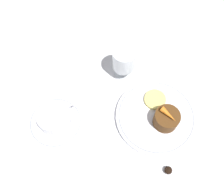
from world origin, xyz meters
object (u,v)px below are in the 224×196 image
object	(u,v)px
dinner_plate	(156,116)
wine_glass	(124,60)
coffee_cup	(54,119)
dessert_cake	(166,119)
fork	(105,153)

from	to	relation	value
dinner_plate	wine_glass	size ratio (longest dim) A/B	2.03
coffee_cup	dessert_cake	xyz separation A→B (m)	(0.25, -0.19, -0.00)
coffee_cup	wine_glass	distance (m)	0.26
coffee_cup	fork	bearing A→B (deg)	-68.74
dessert_cake	wine_glass	bearing A→B (deg)	87.24
dinner_plate	dessert_cake	world-z (taller)	dessert_cake
dessert_cake	dinner_plate	bearing A→B (deg)	104.12
wine_glass	fork	distance (m)	0.27
dinner_plate	dessert_cake	xyz separation A→B (m)	(0.01, -0.03, 0.03)
dinner_plate	fork	world-z (taller)	dinner_plate
dinner_plate	wine_glass	bearing A→B (deg)	84.46
wine_glass	fork	size ratio (longest dim) A/B	0.58
coffee_cup	fork	size ratio (longest dim) A/B	0.58
dinner_plate	fork	bearing A→B (deg)	178.69
coffee_cup	fork	world-z (taller)	coffee_cup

